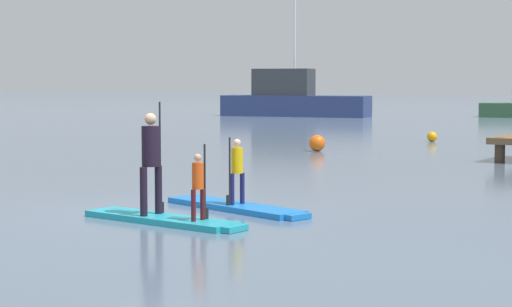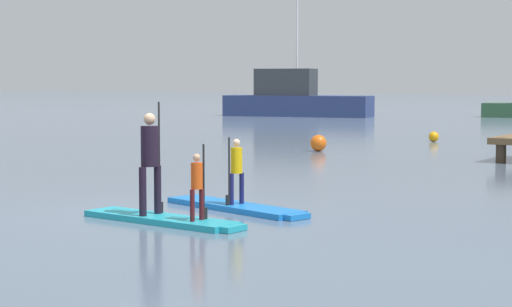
{
  "view_description": "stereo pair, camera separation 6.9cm",
  "coord_description": "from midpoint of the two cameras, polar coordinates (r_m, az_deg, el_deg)",
  "views": [
    {
      "loc": [
        9.39,
        -11.91,
        2.28
      ],
      "look_at": [
        -0.32,
        3.77,
        0.77
      ],
      "focal_mm": 63.7,
      "sensor_mm": 36.0,
      "label": 1
    },
    {
      "loc": [
        9.45,
        -11.87,
        2.28
      ],
      "look_at": [
        -0.32,
        3.77,
        0.77
      ],
      "focal_mm": 63.7,
      "sensor_mm": 36.0,
      "label": 2
    }
  ],
  "objects": [
    {
      "name": "ground_plane",
      "position": [
        15.34,
        -6.34,
        -3.9
      ],
      "size": [
        240.0,
        240.0,
        0.0
      ],
      "primitive_type": "plane",
      "color": "slate"
    },
    {
      "name": "paddleboard_near",
      "position": [
        15.92,
        -1.1,
        -3.38
      ],
      "size": [
        3.2,
        1.45,
        0.1
      ],
      "color": "blue",
      "rests_on": "ground"
    },
    {
      "name": "paddler_child_solo",
      "position": [
        15.83,
        -1.14,
        -0.89
      ],
      "size": [
        0.25,
        0.39,
        1.18
      ],
      "color": "#19194C",
      "rests_on": "paddleboard_near"
    },
    {
      "name": "fishing_boat_white_large",
      "position": [
        56.45,
        2.46,
        3.43
      ],
      "size": [
        9.44,
        4.12,
        7.61
      ],
      "color": "navy",
      "rests_on": "ground"
    },
    {
      "name": "paddler_adult",
      "position": [
        14.67,
        -6.53,
        -0.19
      ],
      "size": [
        0.32,
        0.52,
        1.82
      ],
      "color": "black",
      "rests_on": "paddleboard_far"
    },
    {
      "name": "paddleboard_far",
      "position": [
        14.58,
        -5.69,
        -4.14
      ],
      "size": [
        3.07,
        0.94,
        0.1
      ],
      "color": "#1E9EB2",
      "rests_on": "ground"
    },
    {
      "name": "mooring_buoy_mid",
      "position": [
        28.95,
        4.01,
        0.66
      ],
      "size": [
        0.52,
        0.52,
        0.52
      ],
      "primitive_type": "sphere",
      "color": "orange",
      "rests_on": "ground"
    },
    {
      "name": "paddler_child_front",
      "position": [
        14.03,
        -3.56,
        -1.87
      ],
      "size": [
        0.2,
        0.38,
        1.18
      ],
      "color": "#4C1419",
      "rests_on": "paddleboard_far"
    },
    {
      "name": "mooring_buoy_near",
      "position": [
        33.95,
        11.15,
        1.05
      ],
      "size": [
        0.38,
        0.38,
        0.38
      ],
      "primitive_type": "sphere",
      "color": "orange",
      "rests_on": "ground"
    }
  ]
}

